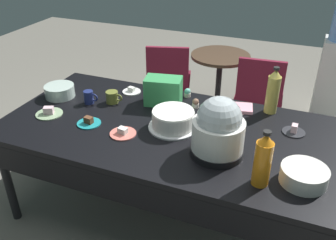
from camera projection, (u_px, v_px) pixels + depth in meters
ground at (168, 211)px, 2.75m from camera, size 9.00×9.00×0.00m
potluck_table at (168, 135)px, 2.41m from camera, size 2.20×1.10×0.75m
frosted_layer_cake at (173, 120)px, 2.33m from camera, size 0.32×0.32×0.12m
slow_cooker at (218, 129)px, 2.03m from camera, size 0.31×0.31×0.36m
glass_salad_bowl at (60, 91)px, 2.74m from camera, size 0.22×0.22×0.09m
ceramic_snack_bowl at (304, 175)px, 1.87m from camera, size 0.24×0.24×0.09m
dessert_plate_teal at (89, 122)px, 2.40m from camera, size 0.16×0.16×0.05m
dessert_plate_sage at (49, 113)px, 2.51m from camera, size 0.19×0.19×0.06m
dessert_plate_coral at (123, 133)px, 2.29m from camera, size 0.17×0.17×0.05m
dessert_plate_charcoal at (294, 131)px, 2.30m from camera, size 0.14×0.14×0.06m
dessert_plate_white at (132, 91)px, 2.83m from camera, size 0.14×0.14×0.04m
cupcake_berry at (196, 103)px, 2.60m from camera, size 0.05×0.05×0.07m
cupcake_vanilla at (234, 131)px, 2.26m from camera, size 0.05×0.05×0.07m
cupcake_mint at (187, 93)px, 2.75m from camera, size 0.05×0.05×0.07m
soda_bottle_orange_juice at (263, 160)px, 1.81m from camera, size 0.09×0.09×0.32m
soda_bottle_ginger_ale at (273, 92)px, 2.47m from camera, size 0.09×0.09×0.33m
coffee_mug_olive at (112, 97)px, 2.65m from camera, size 0.13×0.09×0.09m
coffee_mug_navy at (89, 97)px, 2.64m from camera, size 0.11×0.07×0.10m
soda_carton at (163, 91)px, 2.61m from camera, size 0.29×0.21×0.20m
paper_napkin_stack at (242, 108)px, 2.57m from camera, size 0.17×0.17×0.02m
maroon_chair_left at (169, 77)px, 3.75m from camera, size 0.55×0.55×0.85m
maroon_chair_right at (259, 91)px, 3.45m from camera, size 0.47×0.47×0.85m
round_cafe_table at (219, 75)px, 3.77m from camera, size 0.60×0.60×0.72m
water_cooler at (336, 70)px, 3.64m from camera, size 0.32×0.32×1.24m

